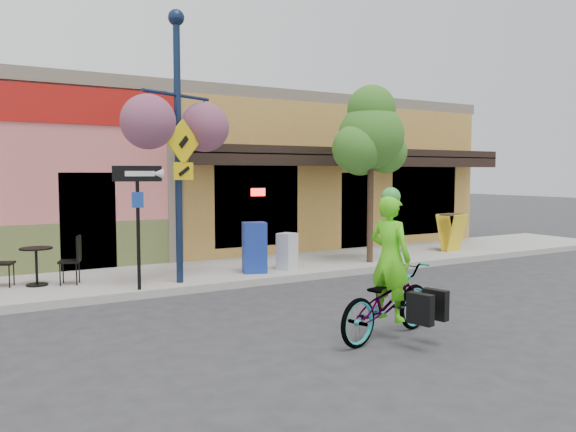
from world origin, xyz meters
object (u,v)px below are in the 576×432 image
at_px(bicycle, 387,301).
at_px(newspaper_box_grey, 287,251).
at_px(newspaper_box_blue, 254,247).
at_px(street_tree, 371,173).
at_px(lamp_post, 178,148).
at_px(one_way_sign, 138,228).
at_px(building, 163,174).
at_px(cyclist_rider, 390,276).

height_order(bicycle, newspaper_box_grey, bicycle).
xyz_separation_m(bicycle, newspaper_box_blue, (0.35, 4.77, 0.18)).
relative_size(newspaper_box_grey, street_tree, 0.19).
height_order(lamp_post, one_way_sign, lamp_post).
xyz_separation_m(building, lamp_post, (-1.76, -6.56, 0.52)).
height_order(bicycle, newspaper_box_blue, newspaper_box_blue).
height_order(building, lamp_post, lamp_post).
xyz_separation_m(bicycle, street_tree, (3.40, 4.67, 1.77)).
relative_size(bicycle, cyclist_rider, 1.13).
distance_m(bicycle, one_way_sign, 4.87).
height_order(bicycle, cyclist_rider, cyclist_rider).
bearing_deg(bicycle, lamp_post, 3.12).
bearing_deg(lamp_post, one_way_sign, 174.17).
relative_size(bicycle, newspaper_box_blue, 1.79).
bearing_deg(cyclist_rider, lamp_post, 3.70).
distance_m(one_way_sign, street_tree, 5.79).
bearing_deg(cyclist_rider, bicycle, 75.83).
bearing_deg(newspaper_box_grey, one_way_sign, 164.67).
height_order(building, newspaper_box_blue, building).
distance_m(bicycle, lamp_post, 5.24).
relative_size(building, bicycle, 9.33).
height_order(bicycle, one_way_sign, one_way_sign).
height_order(lamp_post, newspaper_box_grey, lamp_post).
xyz_separation_m(cyclist_rider, newspaper_box_grey, (1.10, 4.75, -0.31)).
distance_m(cyclist_rider, newspaper_box_grey, 4.89).
bearing_deg(one_way_sign, newspaper_box_grey, 22.73).
distance_m(newspaper_box_blue, newspaper_box_grey, 0.81).
height_order(bicycle, street_tree, street_tree).
height_order(building, one_way_sign, building).
distance_m(lamp_post, one_way_sign, 1.75).
distance_m(bicycle, cyclist_rider, 0.36).
distance_m(lamp_post, newspaper_box_blue, 2.73).
xyz_separation_m(lamp_post, newspaper_box_blue, (1.76, 0.25, -2.08)).
xyz_separation_m(building, bicycle, (-0.35, -11.08, -1.74)).
height_order(newspaper_box_blue, newspaper_box_grey, newspaper_box_blue).
xyz_separation_m(one_way_sign, newspaper_box_grey, (3.43, 0.52, -0.73)).
xyz_separation_m(bicycle, cyclist_rider, (0.05, 0.00, 0.35)).
bearing_deg(building, newspaper_box_grey, -82.85).
relative_size(bicycle, street_tree, 0.46).
bearing_deg(newspaper_box_grey, newspaper_box_blue, 154.54).
height_order(lamp_post, newspaper_box_blue, lamp_post).
bearing_deg(cyclist_rider, street_tree, -49.85).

